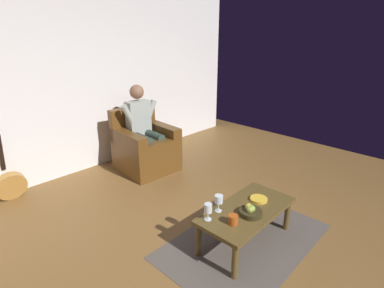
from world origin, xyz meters
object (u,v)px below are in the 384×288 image
object	(u,v)px
coffee_table	(246,214)
guitar	(10,183)
fruit_bowl	(250,211)
wine_glass_far	(208,209)
decorative_dish	(259,199)
armchair	(145,148)
person_seated	(143,125)
candle_jar	(233,220)
wine_glass_near	(219,200)

from	to	relation	value
coffee_table	guitar	world-z (taller)	guitar
fruit_bowl	coffee_table	bearing A→B (deg)	-128.40
wine_glass_far	guitar	bearing A→B (deg)	-68.56
guitar	decorative_dish	bearing A→B (deg)	121.29
armchair	fruit_bowl	size ratio (longest dim) A/B	4.26
coffee_table	wine_glass_far	bearing A→B (deg)	-21.24
person_seated	guitar	size ratio (longest dim) A/B	1.29
guitar	fruit_bowl	size ratio (longest dim) A/B	4.58
person_seated	decorative_dish	distance (m)	2.19
person_seated	wine_glass_far	size ratio (longest dim) A/B	7.80
person_seated	decorative_dish	bearing A→B (deg)	88.98
wine_glass_far	fruit_bowl	size ratio (longest dim) A/B	0.76
coffee_table	guitar	bearing A→B (deg)	-62.40
guitar	coffee_table	bearing A→B (deg)	117.60
coffee_table	guitar	xyz separation A→B (m)	(1.39, -2.67, -0.11)
decorative_dish	person_seated	bearing A→B (deg)	-94.48
coffee_table	candle_jar	distance (m)	0.32
fruit_bowl	guitar	bearing A→B (deg)	-64.22
armchair	fruit_bowl	bearing A→B (deg)	81.92
coffee_table	fruit_bowl	xyz separation A→B (m)	(0.07, 0.08, 0.09)
wine_glass_far	candle_jar	xyz separation A→B (m)	(-0.11, 0.21, -0.07)
guitar	decorative_dish	size ratio (longest dim) A/B	5.60
guitar	decorative_dish	xyz separation A→B (m)	(-1.62, 2.66, 0.18)
candle_jar	fruit_bowl	bearing A→B (deg)	171.96
armchair	decorative_dish	distance (m)	2.16
coffee_table	fruit_bowl	bearing A→B (deg)	51.60
guitar	candle_jar	size ratio (longest dim) A/B	10.94
wine_glass_far	fruit_bowl	bearing A→B (deg)	144.81
person_seated	coffee_table	distance (m)	2.24
wine_glass_near	wine_glass_far	size ratio (longest dim) A/B	1.03
armchair	candle_jar	xyz separation A→B (m)	(0.69, 2.21, 0.09)
armchair	fruit_bowl	distance (m)	2.29
wine_glass_near	fruit_bowl	distance (m)	0.32
wine_glass_near	wine_glass_far	bearing A→B (deg)	6.65
wine_glass_far	decorative_dish	xyz separation A→B (m)	(-0.63, 0.15, -0.10)
armchair	wine_glass_near	bearing A→B (deg)	76.07
coffee_table	decorative_dish	world-z (taller)	decorative_dish
coffee_table	decorative_dish	size ratio (longest dim) A/B	5.91
person_seated	decorative_dish	world-z (taller)	person_seated
armchair	guitar	size ratio (longest dim) A/B	0.93
fruit_bowl	candle_jar	distance (m)	0.23
wine_glass_near	person_seated	bearing A→B (deg)	-107.33
wine_glass_near	candle_jar	bearing A→B (deg)	73.15
decorative_dish	candle_jar	bearing A→B (deg)	6.07
decorative_dish	candle_jar	distance (m)	0.53
wine_glass_near	decorative_dish	size ratio (longest dim) A/B	0.96
wine_glass_near	candle_jar	distance (m)	0.25
coffee_table	decorative_dish	distance (m)	0.23
fruit_bowl	candle_jar	size ratio (longest dim) A/B	2.39
armchair	decorative_dish	bearing A→B (deg)	88.98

